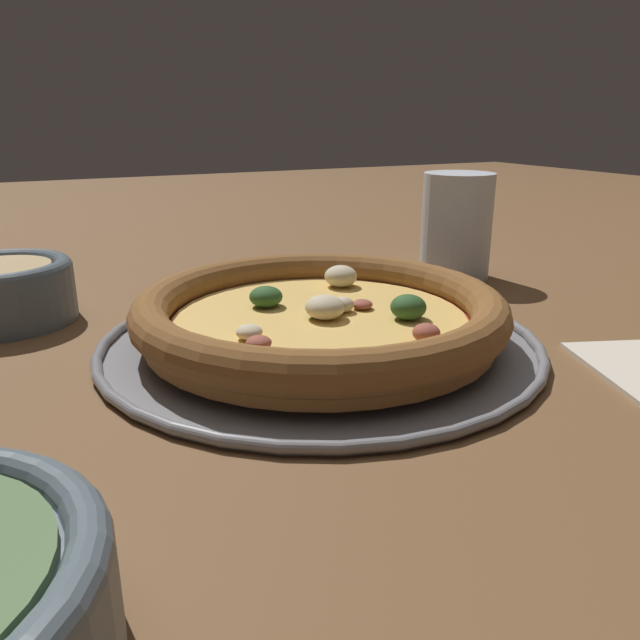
{
  "coord_description": "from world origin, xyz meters",
  "views": [
    {
      "loc": [
        0.21,
        0.42,
        0.18
      ],
      "look_at": [
        0.0,
        0.0,
        0.02
      ],
      "focal_mm": 35.0,
      "sensor_mm": 36.0,
      "label": 1
    }
  ],
  "objects_px": {
    "pizza": "(320,313)",
    "pizza_tray": "(320,341)",
    "drinking_cup": "(456,226)",
    "bowl_near": "(2,289)"
  },
  "relations": [
    {
      "from": "pizza",
      "to": "drinking_cup",
      "type": "height_order",
      "value": "drinking_cup"
    },
    {
      "from": "drinking_cup",
      "to": "pizza_tray",
      "type": "bearing_deg",
      "value": 29.39
    },
    {
      "from": "pizza",
      "to": "bowl_near",
      "type": "relative_size",
      "value": 2.41
    },
    {
      "from": "pizza",
      "to": "bowl_near",
      "type": "bearing_deg",
      "value": -38.83
    },
    {
      "from": "pizza_tray",
      "to": "pizza",
      "type": "height_order",
      "value": "pizza"
    },
    {
      "from": "pizza_tray",
      "to": "drinking_cup",
      "type": "relative_size",
      "value": 3.0
    },
    {
      "from": "pizza_tray",
      "to": "bowl_near",
      "type": "xyz_separation_m",
      "value": [
        0.22,
        -0.18,
        0.03
      ]
    },
    {
      "from": "pizza_tray",
      "to": "drinking_cup",
      "type": "distance_m",
      "value": 0.28
    },
    {
      "from": "bowl_near",
      "to": "drinking_cup",
      "type": "bearing_deg",
      "value": 174.02
    },
    {
      "from": "pizza",
      "to": "pizza_tray",
      "type": "bearing_deg",
      "value": 9.92
    }
  ]
}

